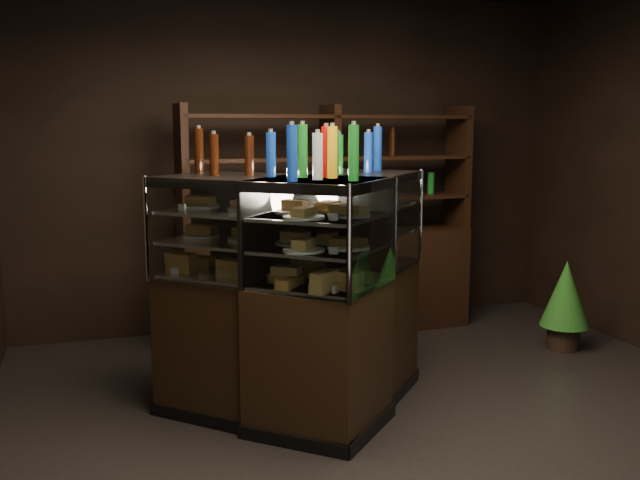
# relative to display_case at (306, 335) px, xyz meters

# --- Properties ---
(ground) EXTENTS (5.00, 5.00, 0.00)m
(ground) POSITION_rel_display_case_xyz_m (0.52, -0.46, -0.51)
(ground) COLOR black
(ground) RESTS_ON ground
(room_shell) EXTENTS (5.02, 5.02, 3.01)m
(room_shell) POSITION_rel_display_case_xyz_m (0.52, -0.46, 1.43)
(room_shell) COLOR black
(room_shell) RESTS_ON ground
(display_case) EXTENTS (1.92, 1.51, 1.53)m
(display_case) POSITION_rel_display_case_xyz_m (0.00, 0.00, 0.00)
(display_case) COLOR black
(display_case) RESTS_ON ground
(food_display) EXTENTS (1.47, 1.05, 0.47)m
(food_display) POSITION_rel_display_case_xyz_m (0.00, -0.00, 0.66)
(food_display) COLOR #D98E4E
(food_display) RESTS_ON display_case
(bottles_top) EXTENTS (1.29, 0.91, 0.30)m
(bottles_top) POSITION_rel_display_case_xyz_m (-0.00, 0.00, 1.15)
(bottles_top) COLOR black
(bottles_top) RESTS_ON display_case
(potted_conifer) EXTENTS (0.39, 0.39, 0.84)m
(potted_conifer) POSITION_rel_display_case_xyz_m (2.40, 0.58, -0.03)
(potted_conifer) COLOR black
(potted_conifer) RESTS_ON ground
(back_shelving) EXTENTS (2.60, 0.52, 2.00)m
(back_shelving) POSITION_rel_display_case_xyz_m (0.70, 1.59, 0.09)
(back_shelving) COLOR black
(back_shelving) RESTS_ON ground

